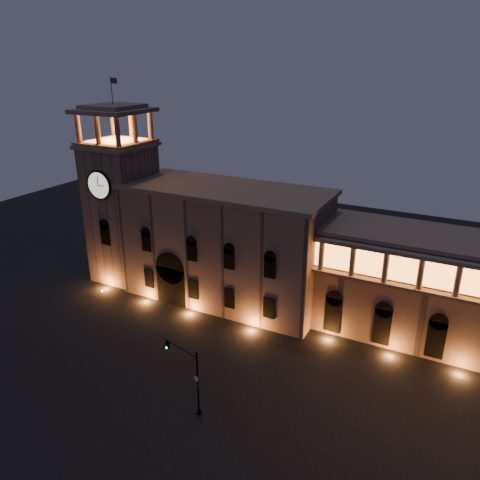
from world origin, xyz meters
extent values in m
plane|color=black|center=(0.00, 0.00, 0.00)|extent=(160.00, 160.00, 0.00)
cube|color=#806453|center=(-2.00, 22.00, 8.50)|extent=(30.00, 12.00, 17.00)
cube|color=gray|center=(-2.00, 22.00, 17.30)|extent=(30.80, 12.80, 0.60)
cube|color=black|center=(-8.00, 16.60, 3.00)|extent=(5.00, 1.40, 6.00)
cylinder|color=black|center=(-8.00, 16.60, 6.00)|extent=(5.00, 1.40, 5.00)
cube|color=orange|center=(-8.00, 16.40, 2.80)|extent=(4.20, 0.20, 5.00)
cube|color=#806453|center=(-20.50, 21.00, 11.00)|extent=(9.00, 9.00, 22.00)
cube|color=gray|center=(-20.50, 21.00, 22.25)|extent=(9.80, 9.80, 0.50)
cylinder|color=black|center=(-20.50, 16.32, 17.00)|extent=(4.60, 0.35, 4.60)
cylinder|color=beige|center=(-20.50, 16.18, 17.00)|extent=(4.00, 0.12, 4.00)
cube|color=gray|center=(-20.50, 21.00, 22.75)|extent=(9.40, 9.40, 0.50)
cube|color=orange|center=(-20.50, 21.00, 23.05)|extent=(6.80, 6.80, 0.15)
cylinder|color=gray|center=(-24.30, 17.20, 25.10)|extent=(0.76, 0.76, 4.20)
cylinder|color=gray|center=(-20.50, 17.20, 25.10)|extent=(0.76, 0.76, 4.20)
cylinder|color=gray|center=(-16.70, 17.20, 25.10)|extent=(0.76, 0.76, 4.20)
cylinder|color=gray|center=(-24.30, 24.80, 25.10)|extent=(0.76, 0.76, 4.20)
cylinder|color=gray|center=(-20.50, 24.80, 25.10)|extent=(0.76, 0.76, 4.20)
cylinder|color=gray|center=(-16.70, 24.80, 25.10)|extent=(0.76, 0.76, 4.20)
cylinder|color=gray|center=(-24.30, 21.00, 25.10)|extent=(0.76, 0.76, 4.20)
cylinder|color=gray|center=(-16.70, 21.00, 25.10)|extent=(0.76, 0.76, 4.20)
cube|color=gray|center=(-20.50, 21.00, 27.50)|extent=(9.80, 9.80, 0.60)
cube|color=gray|center=(-20.50, 21.00, 28.10)|extent=(7.50, 7.50, 0.60)
cylinder|color=black|center=(-20.50, 21.00, 30.40)|extent=(0.10, 0.10, 4.00)
plane|color=maroon|center=(-19.90, 21.00, 31.80)|extent=(1.20, 0.00, 1.20)
cube|color=#7B5F4F|center=(32.00, 24.00, 7.00)|extent=(40.00, 10.00, 14.00)
cube|color=gray|center=(32.00, 18.50, 9.30)|extent=(40.00, 1.20, 0.40)
cube|color=orange|center=(32.00, 19.05, 11.50)|extent=(38.00, 0.15, 3.60)
cylinder|color=gray|center=(14.00, 18.50, 11.50)|extent=(0.70, 0.70, 4.00)
cylinder|color=gray|center=(18.00, 18.50, 11.50)|extent=(0.70, 0.70, 4.00)
cylinder|color=gray|center=(22.00, 18.50, 11.50)|extent=(0.70, 0.70, 4.00)
cylinder|color=gray|center=(26.00, 18.50, 11.50)|extent=(0.70, 0.70, 4.00)
cylinder|color=gray|center=(30.00, 18.50, 11.50)|extent=(0.70, 0.70, 4.00)
cylinder|color=black|center=(8.12, -2.09, 3.70)|extent=(0.21, 0.21, 7.39)
cylinder|color=black|center=(8.12, -2.09, 0.16)|extent=(0.59, 0.59, 0.32)
sphere|color=black|center=(8.12, -2.09, 7.50)|extent=(0.30, 0.30, 0.30)
cylinder|color=black|center=(5.58, -1.38, 6.86)|extent=(5.12, 1.53, 0.13)
cube|color=black|center=(3.64, -0.84, 6.34)|extent=(0.38, 0.37, 0.90)
cylinder|color=#0CE53F|center=(3.60, -1.01, 6.04)|extent=(0.21, 0.13, 0.19)
cylinder|color=silver|center=(8.03, -2.21, 4.44)|extent=(0.62, 0.21, 0.63)
cylinder|color=navy|center=(8.03, -2.21, 3.59)|extent=(0.62, 0.21, 0.63)
camera|label=1|loc=(29.97, -34.95, 34.64)|focal=35.00mm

